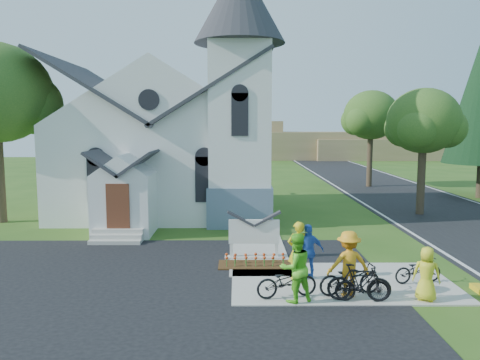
{
  "coord_description": "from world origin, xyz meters",
  "views": [
    {
      "loc": [
        -1.85,
        -13.93,
        5.01
      ],
      "look_at": [
        -1.71,
        5.0,
        2.78
      ],
      "focal_mm": 35.0,
      "sensor_mm": 36.0,
      "label": 1
    }
  ],
  "objects_px": {
    "bike_1": "(362,285)",
    "cyclist_2": "(308,252)",
    "cyclist_3": "(349,264)",
    "cyclist_1": "(296,267)",
    "bike_2": "(350,278)",
    "cyclist_4": "(427,274)",
    "bike_3": "(359,283)",
    "church_sign": "(254,232)",
    "cyclist_0": "(298,250)",
    "bike_0": "(287,281)",
    "bike_4": "(418,270)"
  },
  "relations": [
    {
      "from": "bike_1",
      "to": "cyclist_2",
      "type": "height_order",
      "value": "cyclist_2"
    },
    {
      "from": "bike_1",
      "to": "cyclist_3",
      "type": "height_order",
      "value": "cyclist_3"
    },
    {
      "from": "bike_1",
      "to": "cyclist_1",
      "type": "bearing_deg",
      "value": 92.37
    },
    {
      "from": "bike_2",
      "to": "cyclist_4",
      "type": "bearing_deg",
      "value": -113.58
    },
    {
      "from": "bike_2",
      "to": "bike_3",
      "type": "distance_m",
      "value": 0.53
    },
    {
      "from": "church_sign",
      "to": "bike_3",
      "type": "height_order",
      "value": "church_sign"
    },
    {
      "from": "cyclist_0",
      "to": "bike_3",
      "type": "relative_size",
      "value": 1.06
    },
    {
      "from": "bike_0",
      "to": "cyclist_1",
      "type": "distance_m",
      "value": 0.63
    },
    {
      "from": "cyclist_1",
      "to": "cyclist_3",
      "type": "relative_size",
      "value": 1.02
    },
    {
      "from": "bike_2",
      "to": "cyclist_3",
      "type": "bearing_deg",
      "value": 126.52
    },
    {
      "from": "bike_0",
      "to": "bike_4",
      "type": "bearing_deg",
      "value": -86.9
    },
    {
      "from": "bike_0",
      "to": "cyclist_4",
      "type": "relative_size",
      "value": 1.16
    },
    {
      "from": "church_sign",
      "to": "bike_4",
      "type": "relative_size",
      "value": 1.38
    },
    {
      "from": "cyclist_0",
      "to": "bike_2",
      "type": "bearing_deg",
      "value": 121.13
    },
    {
      "from": "bike_2",
      "to": "cyclist_3",
      "type": "distance_m",
      "value": 0.48
    },
    {
      "from": "bike_1",
      "to": "bike_2",
      "type": "height_order",
      "value": "bike_2"
    },
    {
      "from": "cyclist_0",
      "to": "bike_2",
      "type": "xyz_separation_m",
      "value": [
        1.35,
        -1.42,
        -0.45
      ]
    },
    {
      "from": "cyclist_2",
      "to": "cyclist_1",
      "type": "bearing_deg",
      "value": 56.94
    },
    {
      "from": "bike_3",
      "to": "cyclist_3",
      "type": "bearing_deg",
      "value": 32.16
    },
    {
      "from": "cyclist_0",
      "to": "bike_1",
      "type": "relative_size",
      "value": 1.23
    },
    {
      "from": "church_sign",
      "to": "cyclist_2",
      "type": "bearing_deg",
      "value": -55.49
    },
    {
      "from": "cyclist_3",
      "to": "bike_1",
      "type": "bearing_deg",
      "value": 120.34
    },
    {
      "from": "church_sign",
      "to": "bike_4",
      "type": "bearing_deg",
      "value": -29.39
    },
    {
      "from": "cyclist_1",
      "to": "cyclist_0",
      "type": "bearing_deg",
      "value": -121.71
    },
    {
      "from": "bike_0",
      "to": "bike_1",
      "type": "xyz_separation_m",
      "value": [
        2.1,
        -0.31,
        -0.01
      ]
    },
    {
      "from": "bike_1",
      "to": "bike_2",
      "type": "distance_m",
      "value": 0.56
    },
    {
      "from": "bike_1",
      "to": "bike_3",
      "type": "bearing_deg",
      "value": 92.37
    },
    {
      "from": "bike_1",
      "to": "bike_4",
      "type": "relative_size",
      "value": 0.97
    },
    {
      "from": "cyclist_1",
      "to": "cyclist_4",
      "type": "distance_m",
      "value": 3.73
    },
    {
      "from": "bike_0",
      "to": "bike_3",
      "type": "distance_m",
      "value": 2.04
    },
    {
      "from": "bike_0",
      "to": "bike_1",
      "type": "bearing_deg",
      "value": -111.25
    },
    {
      "from": "bike_0",
      "to": "cyclist_3",
      "type": "distance_m",
      "value": 1.87
    },
    {
      "from": "cyclist_0",
      "to": "cyclist_3",
      "type": "distance_m",
      "value": 1.97
    },
    {
      "from": "cyclist_1",
      "to": "cyclist_2",
      "type": "xyz_separation_m",
      "value": [
        0.67,
        1.97,
        -0.09
      ]
    },
    {
      "from": "church_sign",
      "to": "bike_4",
      "type": "distance_m",
      "value": 5.85
    },
    {
      "from": "cyclist_3",
      "to": "bike_4",
      "type": "height_order",
      "value": "cyclist_3"
    },
    {
      "from": "bike_1",
      "to": "bike_4",
      "type": "xyz_separation_m",
      "value": [
        2.18,
        1.54,
        -0.04
      ]
    },
    {
      "from": "cyclist_0",
      "to": "church_sign",
      "type": "bearing_deg",
      "value": -74.51
    },
    {
      "from": "cyclist_4",
      "to": "bike_4",
      "type": "bearing_deg",
      "value": -80.22
    },
    {
      "from": "church_sign",
      "to": "bike_2",
      "type": "xyz_separation_m",
      "value": [
        2.67,
        -3.89,
        -0.48
      ]
    },
    {
      "from": "church_sign",
      "to": "bike_1",
      "type": "distance_m",
      "value": 5.29
    },
    {
      "from": "bike_3",
      "to": "cyclist_4",
      "type": "bearing_deg",
      "value": -82.67
    },
    {
      "from": "cyclist_4",
      "to": "bike_1",
      "type": "bearing_deg",
      "value": 24.41
    },
    {
      "from": "bike_2",
      "to": "bike_4",
      "type": "xyz_separation_m",
      "value": [
        2.4,
        1.03,
        -0.08
      ]
    },
    {
      "from": "bike_4",
      "to": "cyclist_3",
      "type": "bearing_deg",
      "value": 101.57
    },
    {
      "from": "cyclist_1",
      "to": "bike_4",
      "type": "xyz_separation_m",
      "value": [
        4.07,
        1.54,
        -0.56
      ]
    },
    {
      "from": "bike_1",
      "to": "bike_2",
      "type": "relative_size",
      "value": 0.82
    },
    {
      "from": "cyclist_3",
      "to": "bike_4",
      "type": "bearing_deg",
      "value": -160.32
    },
    {
      "from": "bike_0",
      "to": "cyclist_3",
      "type": "xyz_separation_m",
      "value": [
        1.81,
        0.12,
        0.49
      ]
    },
    {
      "from": "bike_3",
      "to": "cyclist_4",
      "type": "height_order",
      "value": "cyclist_4"
    }
  ]
}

